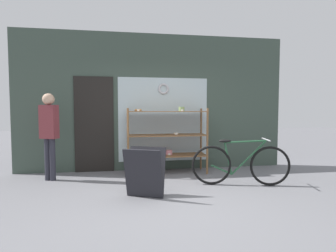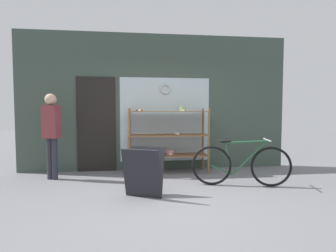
# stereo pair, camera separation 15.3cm
# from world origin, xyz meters

# --- Properties ---
(ground_plane) EXTENTS (30.00, 30.00, 0.00)m
(ground_plane) POSITION_xyz_m (0.00, 0.00, 0.00)
(ground_plane) COLOR slate
(storefront_facade) EXTENTS (6.11, 0.13, 3.09)m
(storefront_facade) POSITION_xyz_m (-0.04, 2.25, 1.51)
(storefront_facade) COLOR #3D4C42
(storefront_facade) RESTS_ON ground_plane
(display_case) EXTENTS (1.71, 0.53, 1.44)m
(display_case) POSITION_xyz_m (0.23, 1.84, 0.83)
(display_case) COLOR brown
(display_case) RESTS_ON ground_plane
(bicycle) EXTENTS (1.73, 0.54, 0.85)m
(bicycle) POSITION_xyz_m (1.40, 0.70, 0.38)
(bicycle) COLOR black
(bicycle) RESTS_ON ground_plane
(sandwich_board) EXTENTS (0.69, 0.58, 0.77)m
(sandwich_board) POSITION_xyz_m (-0.35, 0.30, 0.39)
(sandwich_board) COLOR #232328
(sandwich_board) RESTS_ON ground_plane
(pedestrian) EXTENTS (0.36, 0.28, 1.69)m
(pedestrian) POSITION_xyz_m (-2.11, 1.59, 1.00)
(pedestrian) COLOR #282833
(pedestrian) RESTS_ON ground_plane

